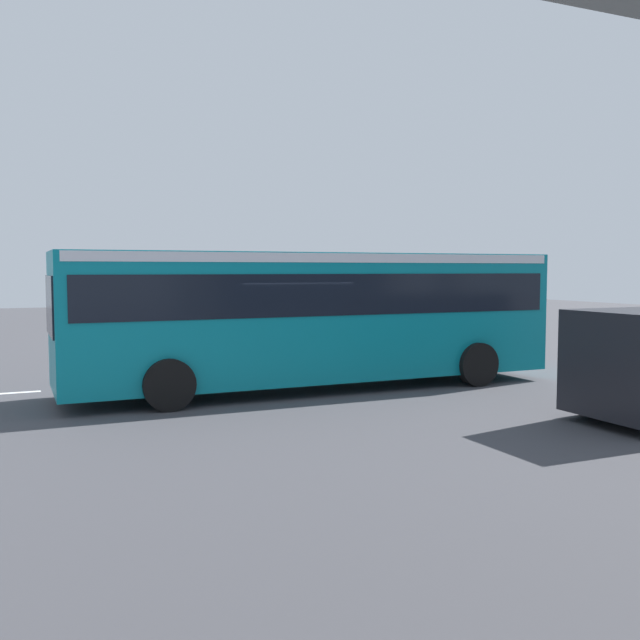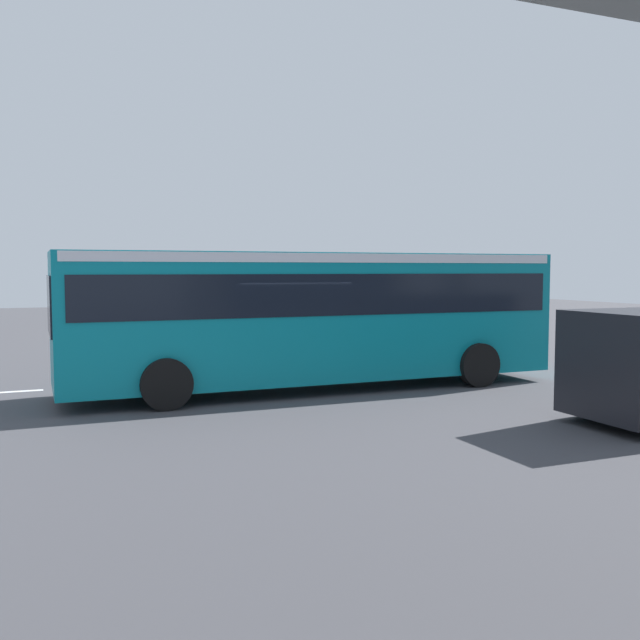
% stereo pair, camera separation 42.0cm
% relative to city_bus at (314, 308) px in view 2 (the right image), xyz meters
% --- Properties ---
extents(ground, '(80.00, 80.00, 0.00)m').
position_rel_city_bus_xyz_m(ground, '(0.90, 0.07, -1.88)').
color(ground, '#424247').
extents(city_bus, '(11.54, 2.85, 3.15)m').
position_rel_city_bus_xyz_m(city_bus, '(0.00, 0.00, 0.00)').
color(city_bus, '#0C8493').
rests_on(city_bus, ground).
extents(bicycle_blue, '(1.77, 0.44, 0.96)m').
position_rel_city_bus_xyz_m(bicycle_blue, '(-5.48, 3.62, -1.51)').
color(bicycle_blue, black).
rests_on(bicycle_blue, ground).
extents(bicycle_orange, '(1.77, 0.44, 0.96)m').
position_rel_city_bus_xyz_m(bicycle_orange, '(-7.43, 2.47, -1.51)').
color(bicycle_orange, black).
rests_on(bicycle_orange, ground).
extents(lane_dash_leftmost, '(2.00, 0.20, 0.01)m').
position_rel_city_bus_xyz_m(lane_dash_leftmost, '(-5.10, -2.15, -1.88)').
color(lane_dash_leftmost, silver).
rests_on(lane_dash_leftmost, ground).
extents(lane_dash_left, '(2.00, 0.20, 0.01)m').
position_rel_city_bus_xyz_m(lane_dash_left, '(-1.10, -2.15, -1.88)').
color(lane_dash_left, silver).
rests_on(lane_dash_left, ground).
extents(lane_dash_centre, '(2.00, 0.20, 0.01)m').
position_rel_city_bus_xyz_m(lane_dash_centre, '(2.90, -2.15, -1.88)').
color(lane_dash_centre, silver).
rests_on(lane_dash_centre, ground).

